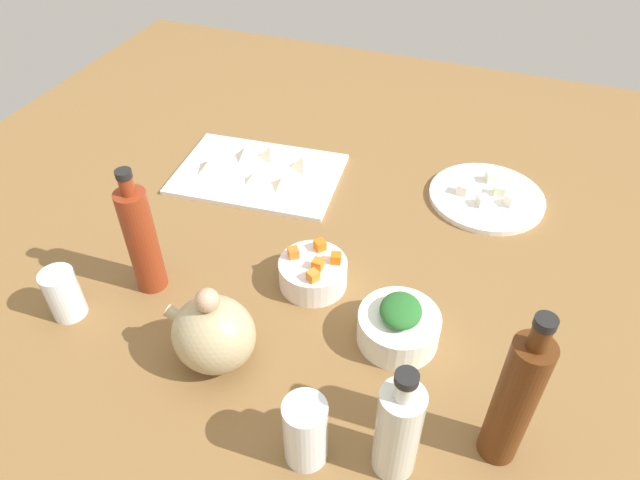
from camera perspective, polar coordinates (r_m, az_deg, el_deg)
The scene contains 28 objects.
tabletop at distance 109.80cm, azimuth -0.00°, elevation -2.54°, with size 190.00×190.00×3.00cm, color brown.
cutting_board at distance 130.57cm, azimuth -6.15°, elevation 6.54°, with size 35.99×24.65×1.00cm, color white.
plate_tofu at distance 127.78cm, azimuth 16.21°, elevation 4.11°, with size 24.29×24.29×1.20cm, color white.
bowl_greens at distance 94.63cm, azimuth 7.79°, elevation -8.64°, with size 13.34×13.34×5.55cm, color white.
bowl_carrots at distance 102.53cm, azimuth -0.70°, elevation -3.32°, with size 12.23×12.23×5.13cm, color white.
teapot at distance 89.83cm, azimuth -10.54°, elevation -9.11°, with size 14.73×11.98×15.67cm.
bottle_0 at distance 77.40cm, azimuth 7.77°, elevation -18.13°, with size 5.89×5.89×20.10cm.
bottle_1 at distance 78.79cm, azimuth 18.79°, elevation -14.83°, with size 5.27×5.27×27.52cm.
bottle_2 at distance 101.46cm, azimuth -17.33°, elevation 0.07°, with size 5.27×5.27×24.73cm.
drinking_glass_0 at distance 105.28cm, azimuth -24.14°, elevation -4.91°, with size 5.68×5.68×9.32cm, color white.
drinking_glass_1 at distance 79.83cm, azimuth -1.45°, elevation -18.50°, with size 6.00×6.00×11.45cm, color white.
carrot_cube_0 at distance 101.42cm, azimuth -2.66°, elevation -1.27°, with size 1.80×1.80×1.80cm, color orange.
carrot_cube_1 at distance 97.18cm, azimuth -0.70°, elevation -3.57°, with size 1.80×1.80×1.80cm, color orange.
carrot_cube_2 at distance 102.80cm, azimuth -0.01°, elevation -0.51°, with size 1.80×1.80×1.80cm, color orange.
carrot_cube_3 at distance 99.20cm, azimuth -0.20°, elevation -2.41°, with size 1.80×1.80×1.80cm, color orange.
carrot_cube_4 at distance 100.34cm, azimuth 1.59°, elevation -1.80°, with size 1.80×1.80×1.80cm, color orange.
chopped_greens_mound at distance 91.46cm, azimuth 8.03°, elevation -6.94°, with size 7.80×6.68×2.88cm, color #266529.
tofu_cube_0 at distance 127.68cm, azimuth 17.39°, elevation 4.76°, with size 2.20×2.20×2.20cm, color #E3F3CD.
tofu_cube_1 at distance 123.60cm, azimuth 15.86°, elevation 3.77°, with size 2.20×2.20×2.20cm, color white.
tofu_cube_2 at distance 125.93cm, azimuth 14.00°, elevation 4.95°, with size 2.20×2.20×2.20cm, color white.
tofu_cube_3 at distance 125.48cm, azimuth 18.49°, elevation 3.76°, with size 2.20×2.20×2.20cm, color white.
tofu_cube_4 at distance 131.19cm, azimuth 16.66°, elevation 6.02°, with size 2.20×2.20×2.20cm, color #E9E9CA.
dumpling_0 at distance 132.09cm, azimuth -10.97°, elevation 7.30°, with size 5.17×4.94×2.33cm, color beige.
dumpling_1 at distance 124.91cm, azimuth -3.80°, elevation 5.78°, with size 4.27×4.09×2.15cm, color beige.
dumpling_2 at distance 134.91cm, azimuth -7.40°, elevation 8.66°, with size 4.37×4.08×2.79cm, color beige.
dumpling_3 at distance 134.21cm, azimuth -4.97°, elevation 8.76°, with size 4.32×4.13×3.13cm, color beige.
dumpling_4 at distance 130.26cm, azimuth -1.72°, elevation 7.78°, with size 4.85×4.37×3.11cm, color beige.
dumpling_5 at distance 126.89cm, azimuth -6.40°, elevation 6.36°, with size 4.22×3.70×2.63cm, color beige.
Camera 1 is at (-27.38, 74.01, 77.85)cm, focal length 32.20 mm.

